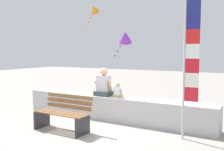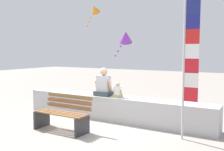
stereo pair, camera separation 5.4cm
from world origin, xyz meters
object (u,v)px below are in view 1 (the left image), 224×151
at_px(park_bench, 63,114).
at_px(flag_banner, 189,60).
at_px(kite_purple, 125,37).
at_px(person_child, 118,91).
at_px(person_adult, 104,85).
at_px(kite_orange, 94,10).

xyz_separation_m(park_bench, flag_banner, (2.85, 0.85, 1.38)).
bearing_deg(kite_purple, park_bench, -84.80).
distance_m(person_child, kite_purple, 3.25).
relative_size(person_adult, flag_banner, 0.27).
xyz_separation_m(flag_banner, kite_orange, (-5.20, 4.04, 2.03)).
bearing_deg(kite_orange, flag_banner, -37.83).
bearing_deg(flag_banner, person_adult, 165.97).
distance_m(person_child, flag_banner, 2.41).
xyz_separation_m(person_adult, kite_purple, (-0.62, 2.56, 1.51)).
xyz_separation_m(flag_banner, kite_purple, (-3.22, 3.21, 0.73)).
bearing_deg(flag_banner, park_bench, -163.36).
height_order(park_bench, kite_purple, kite_purple).
xyz_separation_m(person_adult, person_child, (0.47, 0.00, -0.16)).
distance_m(person_adult, person_child, 0.50).
distance_m(park_bench, kite_purple, 4.59).
distance_m(park_bench, kite_orange, 6.41).
distance_m(park_bench, person_adult, 1.63).
bearing_deg(person_adult, park_bench, -99.52).
height_order(person_adult, kite_orange, kite_orange).
height_order(person_adult, flag_banner, flag_banner).
xyz_separation_m(park_bench, person_adult, (0.25, 1.50, 0.59)).
relative_size(person_adult, person_child, 1.97).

